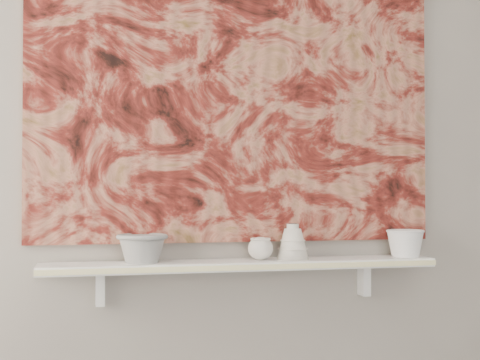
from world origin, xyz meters
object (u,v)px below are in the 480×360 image
object	(u,v)px
painting	(237,92)
bowl_white	(405,243)
shelf	(243,265)
cup_cream	(261,248)
bowl_grey	(142,248)
bell_vessel	(293,241)

from	to	relation	value
painting	bowl_white	distance (m)	0.85
shelf	cup_cream	world-z (taller)	cup_cream
cup_cream	bowl_grey	bearing A→B (deg)	180.00
shelf	painting	distance (m)	0.63
painting	bell_vessel	xyz separation A→B (m)	(0.19, -0.08, -0.55)
bowl_grey	painting	bearing A→B (deg)	12.87
bowl_grey	cup_cream	world-z (taller)	bowl_grey
cup_cream	bowl_white	bearing A→B (deg)	0.00
painting	bowl_grey	distance (m)	0.67
bowl_white	painting	bearing A→B (deg)	172.70
painting	bowl_white	xyz separation A→B (m)	(0.63, -0.08, -0.56)
shelf	bell_vessel	bearing A→B (deg)	0.00
cup_cream	bell_vessel	xyz separation A→B (m)	(0.12, 0.00, 0.02)
painting	cup_cream	size ratio (longest dim) A/B	16.78
cup_cream	painting	bearing A→B (deg)	129.27
bowl_grey	bowl_white	distance (m)	0.98
bell_vessel	bowl_white	xyz separation A→B (m)	(0.44, 0.00, -0.01)
shelf	bell_vessel	world-z (taller)	bell_vessel
shelf	painting	size ratio (longest dim) A/B	0.93
bowl_white	cup_cream	bearing A→B (deg)	180.00
shelf	bowl_grey	size ratio (longest dim) A/B	7.97
shelf	bowl_white	size ratio (longest dim) A/B	9.93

